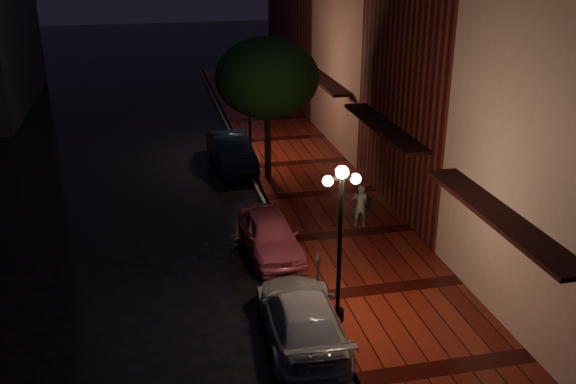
{
  "coord_description": "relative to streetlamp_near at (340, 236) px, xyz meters",
  "views": [
    {
      "loc": [
        -4.05,
        -18.85,
        9.59
      ],
      "look_at": [
        0.37,
        1.09,
        1.4
      ],
      "focal_mm": 40.0,
      "sensor_mm": 36.0,
      "label": 1
    }
  ],
  "objects": [
    {
      "name": "navy_car",
      "position": [
        -1.03,
        12.96,
        -1.86
      ],
      "size": [
        1.84,
        4.58,
        1.48
      ],
      "primitive_type": "imported",
      "rotation": [
        0.0,
        0.0,
        0.06
      ],
      "color": "black",
      "rests_on": "ground"
    },
    {
      "name": "pink_car",
      "position": [
        -0.95,
        4.37,
        -1.92
      ],
      "size": [
        1.8,
        4.06,
        1.36
      ],
      "primitive_type": "imported",
      "rotation": [
        0.0,
        0.0,
        0.05
      ],
      "color": "#C45069",
      "rests_on": "ground"
    },
    {
      "name": "street_tree",
      "position": [
        0.26,
        10.99,
        1.64
      ],
      "size": [
        4.16,
        4.16,
        5.8
      ],
      "color": "black",
      "rests_on": "sidewalk"
    },
    {
      "name": "curb",
      "position": [
        -0.35,
        5.0,
        -2.53
      ],
      "size": [
        0.25,
        60.0,
        0.15
      ],
      "primitive_type": "cube",
      "color": "#595451",
      "rests_on": "ground"
    },
    {
      "name": "storefront_mid",
      "position": [
        6.65,
        7.0,
        2.9
      ],
      "size": [
        5.0,
        8.0,
        11.0
      ],
      "primitive_type": "cube",
      "color": "#511914",
      "rests_on": "ground"
    },
    {
      "name": "parking_meter",
      "position": [
        -0.2,
        1.28,
        -1.66
      ],
      "size": [
        0.14,
        0.11,
        1.31
      ],
      "rotation": [
        0.0,
        0.0,
        -0.21
      ],
      "color": "black",
      "rests_on": "sidewalk"
    },
    {
      "name": "ground",
      "position": [
        -0.35,
        5.0,
        -2.6
      ],
      "size": [
        120.0,
        120.0,
        0.0
      ],
      "primitive_type": "plane",
      "color": "black",
      "rests_on": "ground"
    },
    {
      "name": "streetlamp_far",
      "position": [
        0.0,
        14.0,
        0.0
      ],
      "size": [
        0.96,
        0.36,
        4.31
      ],
      "color": "black",
      "rests_on": "sidewalk"
    },
    {
      "name": "sidewalk",
      "position": [
        1.9,
        5.0,
        -2.53
      ],
      "size": [
        4.5,
        60.0,
        0.15
      ],
      "primitive_type": "cube",
      "color": "#44100C",
      "rests_on": "ground"
    },
    {
      "name": "silver_car",
      "position": [
        -1.09,
        -0.49,
        -1.92
      ],
      "size": [
        2.12,
        4.76,
        1.36
      ],
      "primitive_type": "imported",
      "rotation": [
        0.0,
        0.0,
        3.09
      ],
      "color": "#999AA1",
      "rests_on": "ground"
    },
    {
      "name": "storefront_extra",
      "position": [
        6.65,
        25.0,
        2.4
      ],
      "size": [
        5.0,
        12.0,
        10.0
      ],
      "primitive_type": "cube",
      "color": "#511914",
      "rests_on": "ground"
    },
    {
      "name": "streetlamp_near",
      "position": [
        0.0,
        0.0,
        0.0
      ],
      "size": [
        0.96,
        0.36,
        4.31
      ],
      "color": "black",
      "rests_on": "sidewalk"
    },
    {
      "name": "woman_with_umbrella",
      "position": [
        2.44,
        5.49,
        -1.03
      ],
      "size": [
        0.89,
        0.91,
        2.14
      ],
      "rotation": [
        0.0,
        0.0,
        2.86
      ],
      "color": "white",
      "rests_on": "sidewalk"
    },
    {
      "name": "storefront_far",
      "position": [
        6.65,
        15.0,
        1.9
      ],
      "size": [
        5.0,
        8.0,
        9.0
      ],
      "primitive_type": "cube",
      "color": "#8C5951",
      "rests_on": "ground"
    }
  ]
}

